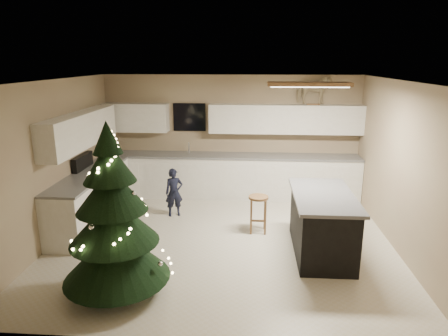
% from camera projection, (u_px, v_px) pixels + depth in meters
% --- Properties ---
extents(ground_plane, '(5.50, 5.50, 0.00)m').
position_uv_depth(ground_plane, '(223.00, 240.00, 6.65)').
color(ground_plane, beige).
extents(room_shell, '(5.52, 5.02, 2.61)m').
position_uv_depth(room_shell, '(224.00, 137.00, 6.19)').
color(room_shell, tan).
rests_on(room_shell, ground_plane).
extents(cabinetry, '(5.50, 3.20, 2.00)m').
position_uv_depth(cabinetry, '(184.00, 169.00, 8.10)').
color(cabinetry, white).
rests_on(cabinetry, ground_plane).
extents(island, '(0.90, 1.70, 0.95)m').
position_uv_depth(island, '(322.00, 223.00, 6.12)').
color(island, black).
rests_on(island, ground_plane).
extents(bar_stool, '(0.34, 0.34, 0.65)m').
position_uv_depth(bar_stool, '(258.00, 205.00, 6.85)').
color(bar_stool, brown).
rests_on(bar_stool, ground_plane).
extents(christmas_tree, '(1.39, 1.35, 2.23)m').
position_uv_depth(christmas_tree, '(114.00, 226.00, 4.95)').
color(christmas_tree, '#3F2816').
rests_on(christmas_tree, ground_plane).
extents(toddler, '(0.39, 0.32, 0.93)m').
position_uv_depth(toddler, '(174.00, 193.00, 7.58)').
color(toddler, black).
rests_on(toddler, ground_plane).
extents(rocking_horse, '(0.68, 0.32, 0.60)m').
position_uv_depth(rocking_horse, '(314.00, 90.00, 8.16)').
color(rocking_horse, brown).
rests_on(rocking_horse, cabinetry).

